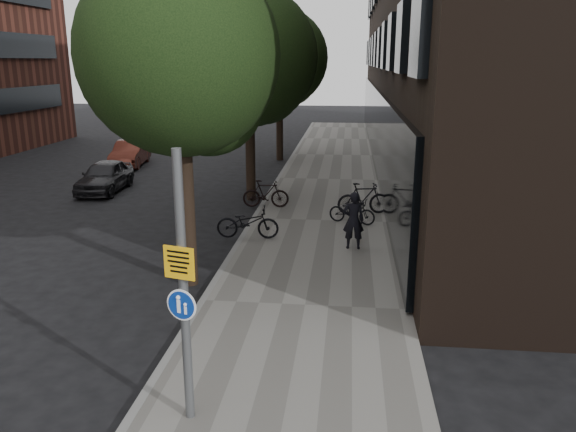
# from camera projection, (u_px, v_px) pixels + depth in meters

# --- Properties ---
(ground) EXTENTS (120.00, 120.00, 0.00)m
(ground) POSITION_uv_depth(u_px,v_px,m) (273.00, 398.00, 8.90)
(ground) COLOR black
(ground) RESTS_ON ground
(sidewalk) EXTENTS (4.50, 60.00, 0.12)m
(sidewalk) POSITION_uv_depth(u_px,v_px,m) (321.00, 222.00, 18.44)
(sidewalk) COLOR slate
(sidewalk) RESTS_ON ground
(curb_edge) EXTENTS (0.15, 60.00, 0.13)m
(curb_edge) POSITION_uv_depth(u_px,v_px,m) (254.00, 220.00, 18.67)
(curb_edge) COLOR slate
(curb_edge) RESTS_ON ground
(street_tree_near) EXTENTS (4.40, 4.40, 7.50)m
(street_tree_near) POSITION_uv_depth(u_px,v_px,m) (185.00, 64.00, 12.25)
(street_tree_near) COLOR black
(street_tree_near) RESTS_ON ground
(street_tree_mid) EXTENTS (5.00, 5.00, 7.80)m
(street_tree_mid) POSITION_uv_depth(u_px,v_px,m) (251.00, 62.00, 20.39)
(street_tree_mid) COLOR black
(street_tree_mid) RESTS_ON ground
(street_tree_far) EXTENTS (5.00, 5.00, 7.80)m
(street_tree_far) POSITION_uv_depth(u_px,v_px,m) (281.00, 62.00, 29.01)
(street_tree_far) COLOR black
(street_tree_far) RESTS_ON ground
(signpost) EXTENTS (0.45, 0.14, 3.97)m
(signpost) POSITION_uv_depth(u_px,v_px,m) (184.00, 290.00, 7.74)
(signpost) COLOR #595B5E
(signpost) RESTS_ON sidewalk
(pedestrian) EXTENTS (0.61, 0.41, 1.62)m
(pedestrian) POSITION_uv_depth(u_px,v_px,m) (353.00, 220.00, 15.45)
(pedestrian) COLOR black
(pedestrian) RESTS_ON sidewalk
(parked_bike_facade_near) EXTENTS (1.63, 1.01, 0.81)m
(parked_bike_facade_near) POSITION_uv_depth(u_px,v_px,m) (352.00, 211.00, 17.95)
(parked_bike_facade_near) COLOR black
(parked_bike_facade_near) RESTS_ON sidewalk
(parked_bike_facade_far) EXTENTS (1.86, 0.87, 1.08)m
(parked_bike_facade_far) POSITION_uv_depth(u_px,v_px,m) (364.00, 198.00, 19.04)
(parked_bike_facade_far) COLOR black
(parked_bike_facade_far) RESTS_ON sidewalk
(parked_bike_curb_near) EXTENTS (1.85, 0.72, 0.96)m
(parked_bike_curb_near) POSITION_uv_depth(u_px,v_px,m) (248.00, 222.00, 16.43)
(parked_bike_curb_near) COLOR black
(parked_bike_curb_near) RESTS_ON sidewalk
(parked_bike_curb_far) EXTENTS (1.67, 0.56, 0.99)m
(parked_bike_curb_far) POSITION_uv_depth(u_px,v_px,m) (266.00, 194.00, 19.90)
(parked_bike_curb_far) COLOR black
(parked_bike_curb_far) RESTS_ON sidewalk
(parked_car_near) EXTENTS (1.70, 3.78, 1.26)m
(parked_car_near) POSITION_uv_depth(u_px,v_px,m) (105.00, 176.00, 22.82)
(parked_car_near) COLOR black
(parked_car_near) RESTS_ON ground
(parked_car_mid) EXTENTS (1.84, 3.96, 1.26)m
(parked_car_mid) POSITION_uv_depth(u_px,v_px,m) (130.00, 153.00, 28.41)
(parked_car_mid) COLOR #5A2319
(parked_car_mid) RESTS_ON ground
(parked_car_far) EXTENTS (1.80, 4.37, 1.26)m
(parked_car_far) POSITION_uv_depth(u_px,v_px,m) (210.00, 132.00, 36.96)
(parked_car_far) COLOR #1D2134
(parked_car_far) RESTS_ON ground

